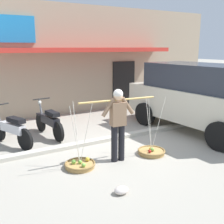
% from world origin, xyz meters
% --- Properties ---
extents(ground_plane, '(90.00, 90.00, 0.00)m').
position_xyz_m(ground_plane, '(0.00, 0.00, 0.00)').
color(ground_plane, '#9E998C').
extents(sidewalk_curb, '(20.00, 0.24, 0.10)m').
position_xyz_m(sidewalk_curb, '(0.00, 0.70, 0.05)').
color(sidewalk_curb, '#BAB4A5').
rests_on(sidewalk_curb, ground).
extents(fruit_vendor, '(1.86, 0.23, 1.70)m').
position_xyz_m(fruit_vendor, '(-0.35, -0.64, 0.98)').
color(fruit_vendor, black).
rests_on(fruit_vendor, ground).
extents(fruit_basket_left_side, '(0.69, 0.69, 1.45)m').
position_xyz_m(fruit_basket_left_side, '(-1.28, -0.55, 0.07)').
color(fruit_basket_left_side, '#B2894C').
rests_on(fruit_basket_left_side, ground).
extents(fruit_basket_right_side, '(0.69, 0.69, 1.45)m').
position_xyz_m(fruit_basket_right_side, '(0.58, -0.74, 0.07)').
color(fruit_basket_right_side, '#B2894C').
rests_on(fruit_basket_right_side, ground).
extents(motorcycle_nearest_shop, '(0.80, 1.72, 1.09)m').
position_xyz_m(motorcycle_nearest_shop, '(-2.28, 1.67, 0.45)').
color(motorcycle_nearest_shop, black).
rests_on(motorcycle_nearest_shop, ground).
extents(motorcycle_second_in_row, '(0.54, 1.82, 1.09)m').
position_xyz_m(motorcycle_second_in_row, '(-1.16, 1.91, 0.45)').
color(motorcycle_second_in_row, black).
rests_on(motorcycle_second_in_row, ground).
extents(parked_truck, '(2.39, 4.91, 2.10)m').
position_xyz_m(parked_truck, '(3.12, 0.07, 1.13)').
color(parked_truck, beige).
rests_on(parked_truck, ground).
extents(storefront_building, '(13.00, 6.00, 4.20)m').
position_xyz_m(storefront_building, '(1.06, 6.82, 2.10)').
color(storefront_building, tan).
rests_on(storefront_building, ground).
extents(plastic_litter_bag, '(0.28, 0.22, 0.14)m').
position_xyz_m(plastic_litter_bag, '(-1.09, -1.96, 0.07)').
color(plastic_litter_bag, silver).
rests_on(plastic_litter_bag, ground).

